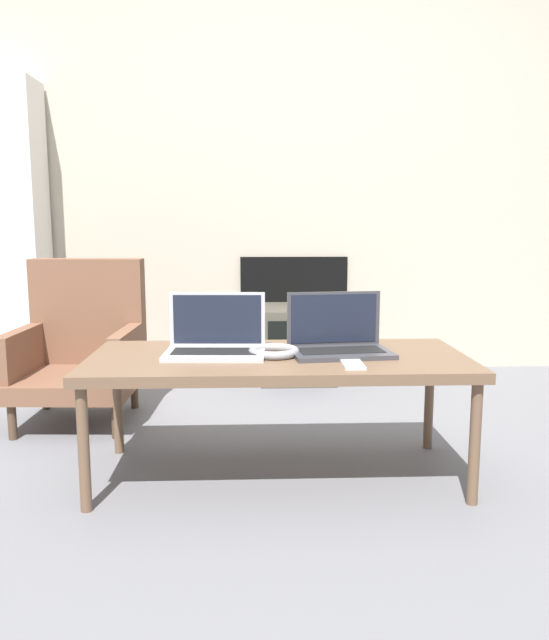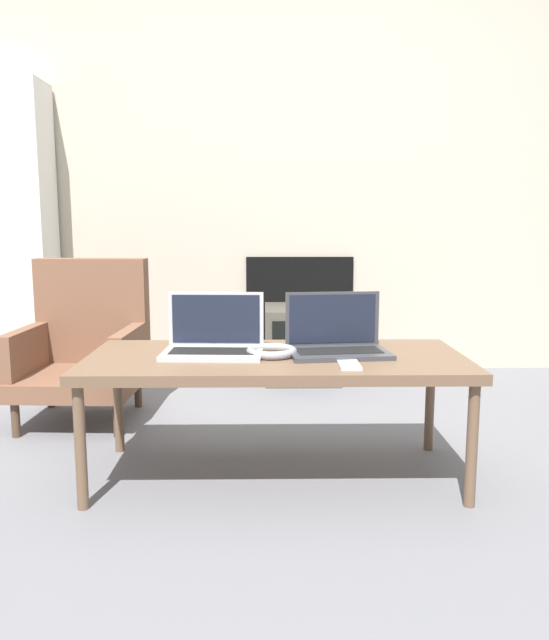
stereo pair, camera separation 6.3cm
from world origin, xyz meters
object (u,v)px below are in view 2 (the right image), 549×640
object	(u,v)px
laptop_right	(337,340)
phone	(349,365)
headphones	(272,351)
laptop_left	(214,341)
tv	(302,343)
armchair	(86,344)

from	to	relation	value
laptop_right	phone	world-z (taller)	laptop_right
headphones	laptop_right	bearing A→B (deg)	9.72
laptop_left	tv	bearing A→B (deg)	76.81
laptop_right	headphones	distance (m)	0.24
phone	laptop_right	bearing A→B (deg)	95.08
phone	tv	distance (m)	1.60
laptop_left	armchair	bearing A→B (deg)	135.82
laptop_left	phone	size ratio (longest dim) A/B	2.81
headphones	tv	bearing A→B (deg)	82.45
headphones	phone	xyz separation A→B (m)	(0.25, -0.17, -0.01)
tv	laptop_right	bearing A→B (deg)	-88.23
laptop_left	tv	world-z (taller)	laptop_left
headphones	tv	distance (m)	1.45
headphones	armchair	distance (m)	1.14
laptop_left	phone	bearing A→B (deg)	-21.86
laptop_left	tv	xyz separation A→B (m)	(0.39, 1.37, -0.28)
laptop_left	laptop_right	size ratio (longest dim) A/B	0.96
headphones	armchair	world-z (taller)	armchair
phone	laptop_left	bearing A→B (deg)	155.45
headphones	tv	world-z (taller)	headphones
laptop_right	armchair	bearing A→B (deg)	140.69
laptop_left	headphones	bearing A→B (deg)	-8.31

